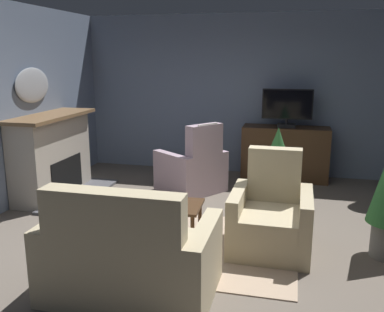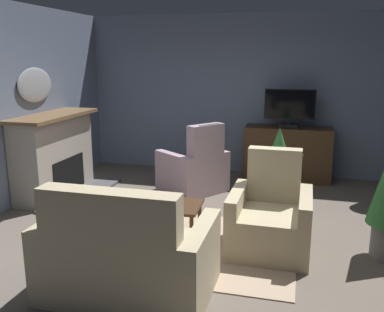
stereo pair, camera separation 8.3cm
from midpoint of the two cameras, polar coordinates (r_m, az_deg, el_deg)
The scene contains 15 objects.
ground_plane at distance 4.90m, azimuth 1.06°, elevation -11.83°, with size 6.27×6.91×0.04m, color #665B51.
wall_back at distance 7.63m, azimuth 6.46°, elevation 8.14°, with size 6.27×0.10×2.78m, color slate.
rug_central at distance 4.86m, azimuth -1.28°, elevation -11.70°, with size 2.44×1.81×0.01m, color tan.
fireplace at distance 6.69m, azimuth -18.50°, elevation -0.13°, with size 0.94×1.70×1.23m.
wall_mirror_oval at distance 6.68m, azimuth -20.98°, elevation 8.88°, with size 0.06×0.81×0.51m, color #B2B7BF.
tv_cabinet at distance 7.37m, azimuth 12.06°, elevation 0.19°, with size 1.44×0.52×0.91m.
television at distance 7.18m, azimuth 12.36°, elevation 6.44°, with size 0.82×0.20×0.63m.
coffee_table at distance 4.89m, azimuth -5.61°, elevation -6.82°, with size 1.11×0.60×0.43m.
tv_remote at distance 4.95m, azimuth -3.49°, elevation -5.81°, with size 0.17×0.05×0.02m, color black.
folded_newspaper at distance 4.77m, azimuth -4.65°, elevation -6.64°, with size 0.30×0.22×0.01m, color silver.
sofa_floral at distance 3.83m, azimuth -9.09°, elevation -13.46°, with size 1.45×0.94×1.06m.
armchair_near_window at distance 6.58m, azimuth -0.24°, elevation -1.86°, with size 1.17×1.17×1.11m.
armchair_by_fireplace at distance 4.72m, azimuth 10.06°, elevation -8.35°, with size 0.86×0.89×1.06m.
potted_plant_leafy_by_curtain at distance 5.85m, azimuth 10.97°, elevation -0.96°, with size 0.53×0.53×1.14m.
cat at distance 5.92m, azimuth -10.98°, elevation -6.43°, with size 0.30×0.70×0.19m.
Camera 1 is at (0.93, -4.34, 2.05)m, focal length 39.68 mm.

